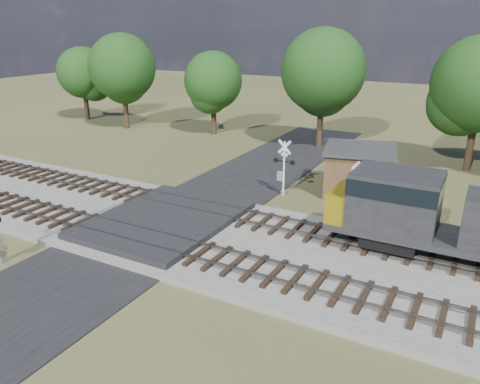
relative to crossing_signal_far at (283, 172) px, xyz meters
The scene contains 9 objects.
ground 9.51m from the crossing_signal_far, 113.31° to the right, with size 160.00×160.00×0.00m, color #404324.
ballast_bed 10.37m from the crossing_signal_far, 52.23° to the right, with size 140.00×10.00×0.30m, color gray.
road 9.51m from the crossing_signal_far, 113.31° to the right, with size 7.00×60.00×0.08m, color black.
crossing_panel 9.01m from the crossing_signal_far, 114.58° to the right, with size 7.00×9.00×0.62m, color #262628.
track_near 10.70m from the crossing_signal_far, 93.18° to the right, with size 140.00×2.60×0.33m.
track_far 5.77m from the crossing_signal_far, 95.99° to the right, with size 140.00×2.60×0.33m.
crossing_signal_far is the anchor object (origin of this frame).
equipment_shed 5.20m from the crossing_signal_far, 33.22° to the left, with size 5.55×5.55×3.17m.
treeline 14.54m from the crossing_signal_far, 63.05° to the left, with size 80.14×11.80×11.40m.
Camera 1 is at (15.45, -18.94, 10.82)m, focal length 35.00 mm.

